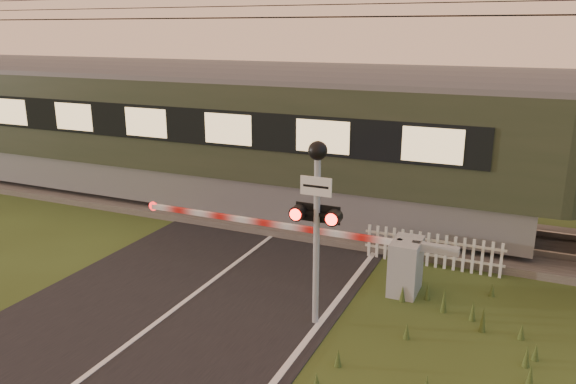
% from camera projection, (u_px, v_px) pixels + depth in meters
% --- Properties ---
extents(ground, '(160.00, 160.00, 0.00)m').
position_uv_depth(ground, '(159.00, 322.00, 10.36)').
color(ground, '#303C17').
rests_on(ground, ground).
extents(road, '(6.00, 140.00, 0.03)m').
position_uv_depth(road, '(152.00, 328.00, 10.15)').
color(road, black).
rests_on(road, ground).
extents(track_bed, '(140.00, 3.40, 0.39)m').
position_uv_depth(track_bed, '(296.00, 216.00, 16.05)').
color(track_bed, '#47423D').
rests_on(track_bed, ground).
extents(overhead_wires, '(120.00, 0.62, 0.62)m').
position_uv_depth(overhead_wires, '(297.00, 8.00, 14.47)').
color(overhead_wires, black).
rests_on(overhead_wires, ground).
extents(boom_gate, '(7.37, 0.87, 1.16)m').
position_uv_depth(boom_gate, '(388.00, 260.00, 11.54)').
color(boom_gate, gray).
rests_on(boom_gate, ground).
extents(crossing_signal, '(0.87, 0.36, 3.40)m').
position_uv_depth(crossing_signal, '(317.00, 202.00, 9.68)').
color(crossing_signal, gray).
rests_on(crossing_signal, ground).
extents(picket_fence, '(3.14, 0.07, 0.80)m').
position_uv_depth(picket_fence, '(432.00, 250.00, 12.68)').
color(picket_fence, silver).
rests_on(picket_fence, ground).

